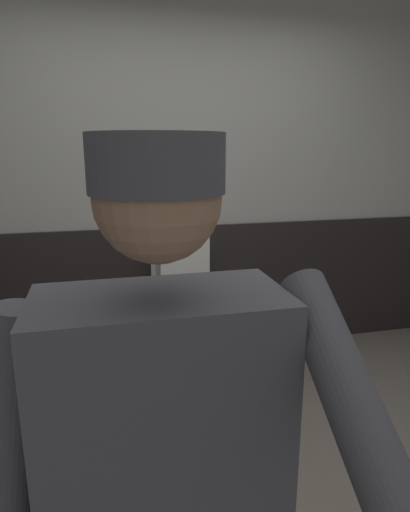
{
  "coord_description": "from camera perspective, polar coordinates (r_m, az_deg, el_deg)",
  "views": [
    {
      "loc": [
        -0.56,
        -1.54,
        1.6
      ],
      "look_at": [
        -0.23,
        -0.19,
        1.25
      ],
      "focal_mm": 30.89,
      "sensor_mm": 36.0,
      "label": 1
    }
  ],
  "objects": [
    {
      "name": "wall_back",
      "position": [
        3.29,
        -3.92,
        10.08
      ],
      "size": [
        4.93,
        0.12,
        2.73
      ],
      "primitive_type": "cube",
      "color": "#B2B2AD",
      "rests_on": "ground_plane"
    },
    {
      "name": "wainscot_band_back",
      "position": [
        3.39,
        -3.46,
        -4.64
      ],
      "size": [
        4.33,
        0.03,
        1.02
      ],
      "primitive_type": "cube",
      "color": "black",
      "rests_on": "ground_plane"
    },
    {
      "name": "urinal_solo",
      "position": [
        3.18,
        -3.21,
        -0.87
      ],
      "size": [
        0.4,
        0.34,
        1.24
      ],
      "color": "white",
      "rests_on": "ground_plane"
    },
    {
      "name": "person",
      "position": [
        0.98,
        -5.17,
        -26.52
      ],
      "size": [
        0.68,
        0.6,
        1.62
      ],
      "color": "#2D3342",
      "rests_on": "ground_plane"
    }
  ]
}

